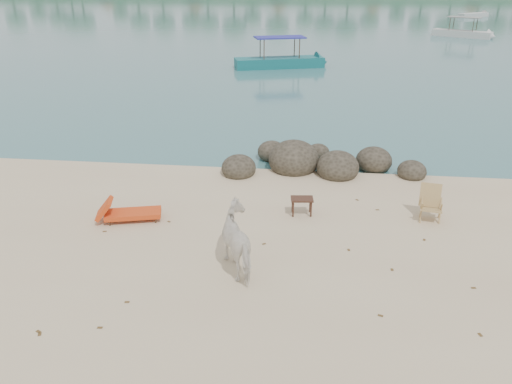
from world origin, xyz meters
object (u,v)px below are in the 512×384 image
Objects in this scene: cow at (242,242)px; deck_chair at (432,205)px; boulders at (314,163)px; boat_near at (280,42)px; side_table at (302,207)px; lounge_chair at (133,212)px.

deck_chair is (4.49, 2.79, -0.24)m from cow.
boat_near is (-2.38, 18.40, 1.37)m from boulders.
boat_near is at bearing -116.98° from cow.
cow reaches higher than side_table.
side_table is at bearing -168.86° from deck_chair.
deck_chair is at bearing -47.98° from boulders.
cow is 3.68m from lounge_chair.
boat_near is at bearing 70.18° from lounge_chair.
lounge_chair is at bearing -163.25° from deck_chair.
side_table is 4.37m from lounge_chair.
cow is at bearing -46.51° from lounge_chair.
boulders reaches higher than lounge_chair.
deck_chair is (7.59, 0.84, 0.18)m from lounge_chair.
deck_chair is at bearing -177.23° from cow.
side_table is 0.33× the size of lounge_chair.
deck_chair reaches higher than lounge_chair.
cow reaches higher than lounge_chair.
cow is at bearing -137.70° from deck_chair.
lounge_chair is (-4.30, -0.80, 0.03)m from side_table.
side_table is at bearing -3.74° from lounge_chair.
cow is 1.81× the size of deck_chair.
lounge_chair is (-4.59, -4.17, 0.03)m from boulders.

